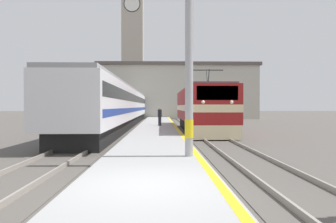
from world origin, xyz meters
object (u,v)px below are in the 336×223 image
person_on_platform (160,116)px  clock_tower (133,41)px  locomotive_train (201,109)px  catenary_mast (192,33)px  passenger_train (127,106)px

person_on_platform → clock_tower: (-5.44, 38.87, 14.04)m
locomotive_train → person_on_platform: size_ratio=9.38×
locomotive_train → catenary_mast: bearing=-98.4°
locomotive_train → passenger_train: 13.27m
passenger_train → clock_tower: clock_tower is taller
catenary_mast → clock_tower: bearing=96.7°
locomotive_train → clock_tower: bearing=101.9°
catenary_mast → person_on_platform: size_ratio=5.15×
locomotive_train → passenger_train: size_ratio=0.31×
person_on_platform → clock_tower: clock_tower is taller
locomotive_train → catenary_mast: (-2.16, -14.68, 2.58)m
locomotive_train → clock_tower: clock_tower is taller
passenger_train → locomotive_train: bearing=-58.5°
passenger_train → clock_tower: (-1.72, 29.60, 13.21)m
locomotive_train → passenger_train: (-6.93, 11.31, 0.21)m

